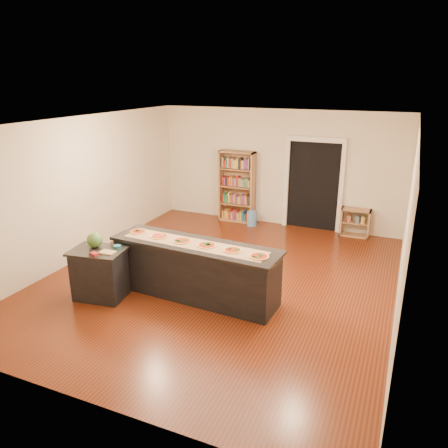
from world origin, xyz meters
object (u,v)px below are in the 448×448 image
at_px(kitchen_island, 195,270).
at_px(waste_bin, 252,218).
at_px(side_counter, 100,273).
at_px(bookshelf, 237,187).
at_px(watermelon, 95,240).
at_px(low_shelf, 355,223).

bearing_deg(kitchen_island, waste_bin, 99.13).
relative_size(kitchen_island, side_counter, 3.34).
bearing_deg(waste_bin, bookshelf, 157.23).
distance_m(bookshelf, waste_bin, 0.88).
distance_m(kitchen_island, watermelon, 1.72).
relative_size(side_counter, waste_bin, 2.36).
bearing_deg(low_shelf, side_counter, -126.60).
height_order(side_counter, low_shelf, side_counter).
xyz_separation_m(kitchen_island, waste_bin, (-0.38, 3.83, -0.29)).
distance_m(kitchen_island, bookshelf, 4.15).
bearing_deg(low_shelf, kitchen_island, -116.94).
bearing_deg(kitchen_island, low_shelf, 66.59).
xyz_separation_m(kitchen_island, side_counter, (-1.43, -0.65, -0.05)).
bearing_deg(waste_bin, side_counter, -103.28).
bearing_deg(bookshelf, low_shelf, 0.36).
bearing_deg(side_counter, waste_bin, 67.70).
height_order(side_counter, watermelon, watermelon).
distance_m(low_shelf, watermelon, 5.90).
distance_m(kitchen_island, side_counter, 1.58).
distance_m(bookshelf, low_shelf, 2.98).
relative_size(low_shelf, watermelon, 2.58).
bearing_deg(bookshelf, side_counter, -96.95).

